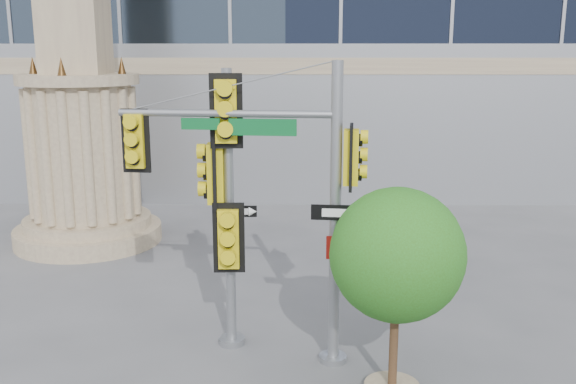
{
  "coord_description": "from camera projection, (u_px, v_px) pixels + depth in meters",
  "views": [
    {
      "loc": [
        0.32,
        -9.94,
        5.81
      ],
      "look_at": [
        0.21,
        2.0,
        3.14
      ],
      "focal_mm": 40.0,
      "sensor_mm": 36.0,
      "label": 1
    }
  ],
  "objects": [
    {
      "name": "main_signal_pole",
      "position": [
        279.0,
        181.0,
        11.57
      ],
      "size": [
        4.34,
        0.81,
        5.63
      ],
      "rotation": [
        0.0,
        0.0,
        -0.1
      ],
      "color": "slate",
      "rests_on": "ground"
    },
    {
      "name": "monument",
      "position": [
        77.0,
        59.0,
        18.61
      ],
      "size": [
        4.4,
        4.4,
        16.6
      ],
      "color": "gray",
      "rests_on": "ground"
    },
    {
      "name": "street_tree",
      "position": [
        399.0,
        260.0,
        10.68
      ],
      "size": [
        2.31,
        2.26,
        3.61
      ],
      "color": "gray",
      "rests_on": "ground"
    },
    {
      "name": "secondary_signal_pole",
      "position": [
        225.0,
        190.0,
        12.11
      ],
      "size": [
        0.94,
        0.7,
        5.47
      ],
      "rotation": [
        0.0,
        0.0,
        0.03
      ],
      "color": "slate",
      "rests_on": "ground"
    }
  ]
}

